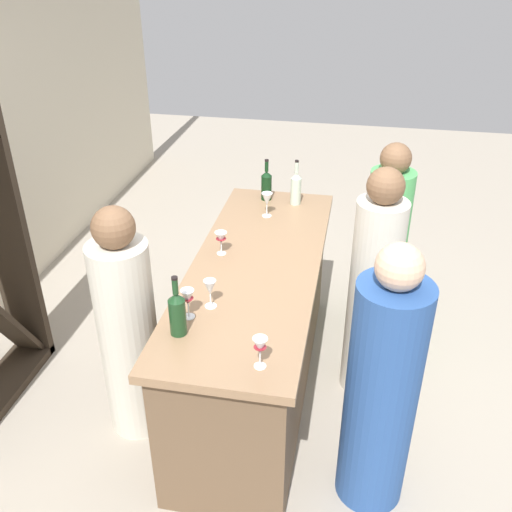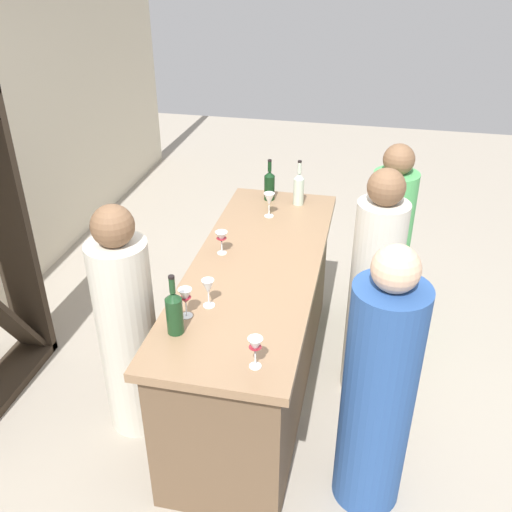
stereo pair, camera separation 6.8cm
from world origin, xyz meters
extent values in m
plane|color=#9E9384|center=(0.00, 0.00, 0.00)|extent=(12.00, 12.00, 0.00)
cube|color=brown|center=(0.00, 0.00, 0.45)|extent=(2.06, 0.67, 0.90)
cube|color=#8C6B4C|center=(0.00, 0.00, 0.93)|extent=(2.14, 0.75, 0.05)
cube|color=#33281E|center=(0.05, 1.65, 0.96)|extent=(0.06, 0.28, 1.92)
cylinder|color=#193D1E|center=(-0.73, 0.25, 1.05)|extent=(0.08, 0.08, 0.19)
cone|color=#193D1E|center=(-0.73, 0.25, 1.17)|extent=(0.08, 0.08, 0.04)
cylinder|color=#193D1E|center=(-0.73, 0.25, 1.23)|extent=(0.03, 0.03, 0.08)
cylinder|color=black|center=(-0.73, 0.25, 1.27)|extent=(0.03, 0.03, 0.01)
cylinder|color=#B7C6B2|center=(0.88, -0.12, 1.05)|extent=(0.08, 0.08, 0.20)
cone|color=#B7C6B2|center=(0.88, -0.12, 1.17)|extent=(0.08, 0.08, 0.04)
cylinder|color=#B7C6B2|center=(0.88, -0.12, 1.23)|extent=(0.03, 0.03, 0.08)
cylinder|color=black|center=(0.88, -0.12, 1.28)|extent=(0.03, 0.03, 0.01)
cylinder|color=black|center=(0.92, 0.10, 1.04)|extent=(0.08, 0.08, 0.18)
cone|color=black|center=(0.92, 0.10, 1.15)|extent=(0.08, 0.08, 0.04)
cylinder|color=black|center=(0.92, 0.10, 1.21)|extent=(0.03, 0.03, 0.08)
cylinder|color=black|center=(0.92, 0.10, 1.25)|extent=(0.03, 0.03, 0.01)
cylinder|color=white|center=(-0.90, -0.19, 0.96)|extent=(0.06, 0.06, 0.00)
cylinder|color=white|center=(-0.90, -0.19, 1.00)|extent=(0.01, 0.01, 0.08)
cone|color=white|center=(-0.90, -0.19, 1.08)|extent=(0.07, 0.07, 0.07)
cone|color=maroon|center=(-0.90, -0.19, 1.05)|extent=(0.06, 0.06, 0.03)
cylinder|color=white|center=(0.64, 0.05, 0.96)|extent=(0.06, 0.06, 0.00)
cylinder|color=white|center=(0.64, 0.05, 1.00)|extent=(0.01, 0.01, 0.08)
cone|color=white|center=(0.64, 0.05, 1.08)|extent=(0.07, 0.07, 0.09)
cylinder|color=white|center=(-0.48, 0.15, 0.96)|extent=(0.06, 0.06, 0.00)
cylinder|color=white|center=(-0.48, 0.15, 0.99)|extent=(0.01, 0.01, 0.07)
cone|color=white|center=(-0.48, 0.15, 1.07)|extent=(0.07, 0.07, 0.09)
cylinder|color=white|center=(0.07, 0.23, 0.96)|extent=(0.06, 0.06, 0.00)
cylinder|color=white|center=(0.07, 0.23, 1.00)|extent=(0.01, 0.01, 0.08)
cone|color=white|center=(0.07, 0.23, 1.07)|extent=(0.07, 0.07, 0.07)
cone|color=maroon|center=(0.07, 0.23, 1.05)|extent=(0.06, 0.06, 0.02)
cylinder|color=white|center=(-0.59, 0.24, 0.96)|extent=(0.06, 0.06, 0.00)
cylinder|color=white|center=(-0.59, 0.24, 1.00)|extent=(0.01, 0.01, 0.08)
cone|color=white|center=(-0.59, 0.24, 1.08)|extent=(0.07, 0.07, 0.08)
cone|color=maroon|center=(-0.59, 0.24, 1.05)|extent=(0.06, 0.06, 0.03)
cylinder|color=#4CA559|center=(0.86, -0.78, 0.63)|extent=(0.32, 0.32, 1.26)
sphere|color=brown|center=(0.86, -0.78, 1.35)|extent=(0.21, 0.21, 0.21)
cylinder|color=beige|center=(0.16, -0.70, 0.67)|extent=(0.33, 0.33, 1.34)
sphere|color=brown|center=(0.16, -0.70, 1.44)|extent=(0.22, 0.22, 0.22)
cylinder|color=#284C8C|center=(-0.69, -0.76, 0.66)|extent=(0.44, 0.44, 1.32)
sphere|color=#D8AD8C|center=(-0.69, -0.76, 1.42)|extent=(0.22, 0.22, 0.22)
cylinder|color=beige|center=(-0.45, 0.66, 0.63)|extent=(0.43, 0.43, 1.25)
sphere|color=brown|center=(-0.45, 0.66, 1.36)|extent=(0.23, 0.23, 0.23)
camera|label=1|loc=(-2.86, -0.55, 2.69)|focal=40.19mm
camera|label=2|loc=(-2.85, -0.62, 2.69)|focal=40.19mm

